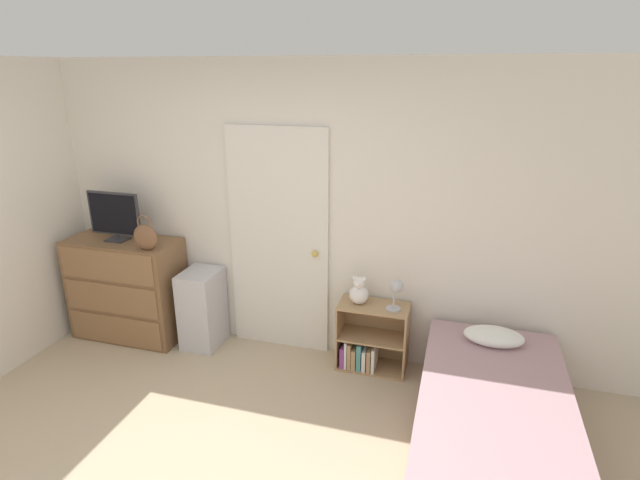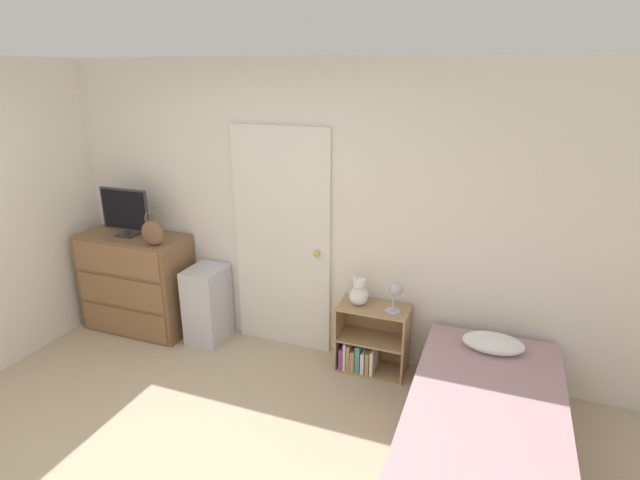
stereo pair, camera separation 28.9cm
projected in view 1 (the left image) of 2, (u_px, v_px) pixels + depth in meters
The scene contains 10 objects.
wall_back at pixel (277, 211), 4.35m from camera, with size 10.00×0.06×2.55m.
door_closed at pixel (279, 242), 4.38m from camera, with size 0.90×0.09×2.02m.
dresser at pixel (128, 288), 4.72m from camera, with size 1.03×0.49×0.97m.
tv at pixel (114, 216), 4.49m from camera, with size 0.51×0.16×0.45m.
handbag at pixel (146, 237), 4.28m from camera, with size 0.23×0.10×0.31m.
storage_bin at pixel (203, 308), 4.60m from camera, with size 0.32×0.40×0.72m.
bookshelf at pixel (368, 342), 4.27m from camera, with size 0.59×0.30×0.59m.
teddy_bear at pixel (359, 292), 4.14m from camera, with size 0.16×0.16×0.25m.
desk_lamp at pixel (396, 289), 3.99m from camera, with size 0.14×0.13×0.27m.
bed at pixel (493, 427), 3.25m from camera, with size 0.99×1.99×0.58m.
Camera 1 is at (1.54, -1.85, 2.45)m, focal length 28.00 mm.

